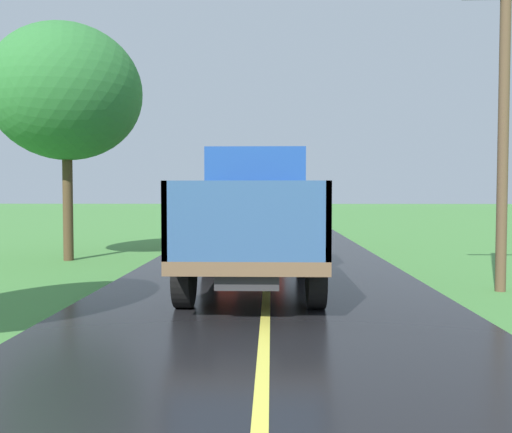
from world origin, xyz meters
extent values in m
cube|color=#2D2D30|center=(-0.25, 9.60, 0.68)|extent=(0.90, 5.51, 0.24)
cube|color=brown|center=(-0.25, 9.60, 0.88)|extent=(2.30, 5.80, 0.20)
cube|color=#1E479E|center=(-0.25, 11.55, 1.93)|extent=(2.10, 1.90, 1.90)
cube|color=black|center=(-0.25, 12.51, 2.26)|extent=(1.78, 0.02, 0.76)
cube|color=#2D517F|center=(-1.36, 8.63, 1.53)|extent=(0.08, 3.85, 1.10)
cube|color=#2D517F|center=(0.86, 8.63, 1.53)|extent=(0.08, 3.85, 1.10)
cube|color=#2D517F|center=(-0.25, 6.74, 1.53)|extent=(2.30, 0.08, 1.10)
cube|color=#2D517F|center=(-0.25, 10.51, 1.53)|extent=(2.30, 0.08, 1.10)
cylinder|color=black|center=(-1.30, 11.40, 0.58)|extent=(0.28, 1.00, 1.00)
cylinder|color=black|center=(0.80, 11.40, 0.58)|extent=(0.28, 1.00, 1.00)
cylinder|color=black|center=(-1.30, 8.01, 0.58)|extent=(0.28, 1.00, 1.00)
cylinder|color=black|center=(0.80, 8.01, 0.58)|extent=(0.28, 1.00, 1.00)
ellipsoid|color=#96C42A|center=(0.55, 8.99, 1.50)|extent=(0.46, 0.58, 0.46)
ellipsoid|color=#90CA23|center=(0.17, 9.17, 1.79)|extent=(0.43, 0.45, 0.41)
ellipsoid|color=#97B732|center=(0.02, 7.22, 1.48)|extent=(0.56, 0.59, 0.42)
ellipsoid|color=#9FBE2B|center=(-0.89, 9.82, 1.81)|extent=(0.41, 0.52, 0.50)
ellipsoid|color=#9DB933|center=(-0.88, 9.18, 1.44)|extent=(0.46, 0.45, 0.42)
ellipsoid|color=#98BF23|center=(-1.11, 10.24, 1.51)|extent=(0.55, 0.53, 0.48)
cube|color=#2D2D30|center=(-0.66, 19.12, 0.68)|extent=(0.90, 5.51, 0.24)
cube|color=brown|center=(-0.66, 19.12, 0.88)|extent=(2.30, 5.80, 0.20)
cube|color=silver|center=(-0.66, 21.07, 1.93)|extent=(2.10, 1.90, 1.90)
cube|color=black|center=(-0.66, 22.03, 2.26)|extent=(1.78, 0.02, 0.76)
cube|color=maroon|center=(-1.77, 18.15, 1.53)|extent=(0.08, 3.85, 1.10)
cube|color=maroon|center=(0.45, 18.15, 1.53)|extent=(0.08, 3.85, 1.10)
cube|color=maroon|center=(-0.66, 16.26, 1.53)|extent=(2.30, 0.08, 1.10)
cube|color=maroon|center=(-0.66, 20.03, 1.53)|extent=(2.30, 0.08, 1.10)
cylinder|color=black|center=(-1.71, 20.92, 0.58)|extent=(0.28, 1.00, 1.00)
cylinder|color=black|center=(0.39, 20.92, 0.58)|extent=(0.28, 1.00, 1.00)
cylinder|color=black|center=(-1.71, 17.53, 0.58)|extent=(0.28, 1.00, 1.00)
cylinder|color=black|center=(0.39, 17.53, 0.58)|extent=(0.28, 1.00, 1.00)
ellipsoid|color=#A1C12E|center=(-0.06, 16.76, 1.46)|extent=(0.56, 0.55, 0.51)
ellipsoid|color=#9CB929|center=(-1.52, 17.21, 1.51)|extent=(0.55, 0.61, 0.43)
ellipsoid|color=#95CC2B|center=(0.02, 18.15, 1.19)|extent=(0.40, 0.51, 0.43)
ellipsoid|color=#A6B736|center=(-0.27, 19.08, 1.47)|extent=(0.57, 0.63, 0.36)
ellipsoid|color=#9CC030|center=(-0.70, 18.41, 1.79)|extent=(0.48, 0.61, 0.51)
ellipsoid|color=#A6B732|center=(-1.35, 19.73, 1.13)|extent=(0.43, 0.49, 0.52)
ellipsoid|color=#99BF23|center=(-1.51, 16.65, 1.15)|extent=(0.44, 0.42, 0.39)
ellipsoid|color=#9AB525|center=(-0.48, 16.87, 1.78)|extent=(0.48, 0.56, 0.40)
ellipsoid|color=#A4CC25|center=(-0.86, 18.46, 1.16)|extent=(0.50, 0.58, 0.37)
ellipsoid|color=#99BC1D|center=(-0.70, 19.30, 1.51)|extent=(0.55, 0.52, 0.36)
ellipsoid|color=#9BB420|center=(-1.20, 18.61, 1.82)|extent=(0.41, 0.47, 0.49)
ellipsoid|color=#94C625|center=(0.09, 16.75, 1.51)|extent=(0.53, 0.55, 0.46)
ellipsoid|color=#A5C52D|center=(-0.32, 17.69, 1.82)|extent=(0.59, 0.57, 0.47)
cylinder|color=brown|center=(4.55, 10.03, 3.04)|extent=(0.20, 0.20, 6.08)
cylinder|color=#4C3823|center=(-5.70, 14.60, 1.53)|extent=(0.28, 0.28, 3.07)
ellipsoid|color=#2D7033|center=(-5.70, 14.60, 4.76)|extent=(4.23, 4.23, 3.81)
camera|label=1|loc=(0.09, -0.50, 1.90)|focal=37.72mm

